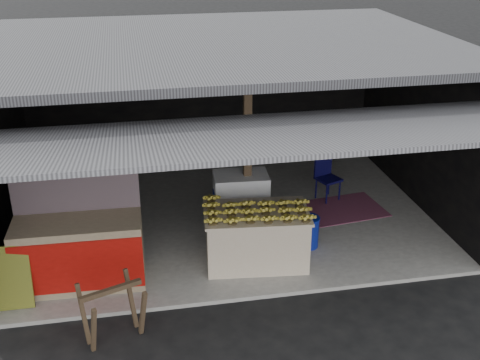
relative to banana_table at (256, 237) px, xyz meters
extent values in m
plane|color=black|center=(-0.23, -0.87, -0.48)|extent=(80.00, 80.00, 0.00)
cube|color=gray|center=(-0.23, 1.63, -0.45)|extent=(7.00, 5.00, 0.06)
cube|color=black|center=(-0.23, 4.13, 1.03)|extent=(7.00, 0.15, 2.90)
cube|color=black|center=(3.27, 1.63, 1.03)|extent=(0.15, 5.00, 2.90)
cube|color=#232326|center=(-0.23, 1.63, 2.48)|extent=(7.20, 5.20, 0.12)
cube|color=#232326|center=(-0.23, -1.82, 2.25)|extent=(7.40, 2.47, 0.48)
cube|color=#4C3926|center=(0.07, 1.03, 1.01)|extent=(0.12, 0.12, 2.85)
cube|color=beige|center=(0.00, 0.00, -0.02)|extent=(1.52, 1.01, 0.79)
cube|color=beige|center=(0.00, 0.00, 0.39)|extent=(1.59, 1.08, 0.04)
cube|color=white|center=(-0.02, 1.06, 0.06)|extent=(0.89, 0.63, 0.95)
cube|color=navy|center=(-0.02, 0.76, 0.11)|extent=(0.67, 0.06, 0.29)
cube|color=#B21414|center=(-0.02, 0.76, -0.22)|extent=(0.43, 0.04, 0.10)
cube|color=#998466|center=(-2.49, -0.08, 0.07)|extent=(1.73, 0.80, 0.96)
cube|color=#AD100B|center=(-2.49, -0.46, 0.07)|extent=(1.71, 0.07, 0.75)
cube|color=white|center=(-2.49, -0.47, 0.07)|extent=(0.58, 0.03, 0.19)
cube|color=#1E194C|center=(-2.49, 0.25, 0.95)|extent=(1.71, 0.10, 0.80)
cube|color=black|center=(-3.38, -0.49, 0.02)|extent=(0.58, 0.19, 0.87)
cube|color=#4C3926|center=(-2.28, -1.62, -0.09)|extent=(0.15, 0.28, 0.74)
cube|color=#4C3926|center=(-1.70, -1.40, -0.09)|extent=(0.15, 0.28, 0.74)
cube|color=#4C3926|center=(-2.41, -1.28, -0.09)|extent=(0.15, 0.28, 0.74)
cube|color=#4C3926|center=(-1.84, -1.06, -0.09)|extent=(0.15, 0.28, 0.74)
cube|color=#4C3926|center=(-2.06, -1.34, 0.24)|extent=(0.73, 0.33, 0.06)
cylinder|color=#0D1B90|center=(0.88, 0.28, -0.18)|extent=(0.32, 0.32, 0.47)
cylinder|color=#0D0B3E|center=(1.63, 1.63, -0.22)|extent=(0.03, 0.03, 0.39)
cylinder|color=#0D0B3E|center=(1.90, 1.73, -0.22)|extent=(0.03, 0.03, 0.39)
cylinder|color=#0D0B3E|center=(1.52, 1.90, -0.22)|extent=(0.03, 0.03, 0.39)
cylinder|color=#0D0B3E|center=(1.79, 2.01, -0.22)|extent=(0.03, 0.03, 0.39)
cube|color=#0D0B3E|center=(1.71, 1.82, -0.02)|extent=(0.49, 0.49, 0.04)
cube|color=#0D0B3E|center=(1.65, 1.97, 0.18)|extent=(0.36, 0.17, 0.40)
cube|color=#691748|center=(1.78, 1.37, -0.41)|extent=(1.61, 1.17, 0.01)
cube|color=black|center=(-1.03, 4.03, 1.43)|extent=(0.32, 0.03, 0.42)
cube|color=#4C4C59|center=(-1.03, 4.01, 1.43)|extent=(0.26, 0.02, 0.34)
cube|color=black|center=(-0.43, 4.03, 1.45)|extent=(0.32, 0.03, 0.42)
cube|color=#4C4C59|center=(-0.43, 4.01, 1.45)|extent=(0.26, 0.02, 0.34)
cube|color=black|center=(0.27, 4.03, 1.47)|extent=(0.32, 0.03, 0.42)
cube|color=#4C4C59|center=(0.27, 4.01, 1.47)|extent=(0.26, 0.02, 0.34)
camera|label=1|loc=(-1.68, -7.46, 4.33)|focal=45.00mm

